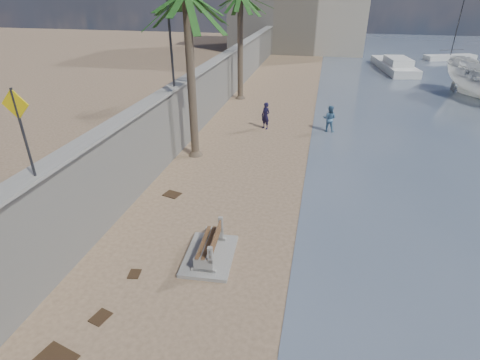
{
  "coord_description": "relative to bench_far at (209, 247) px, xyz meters",
  "views": [
    {
      "loc": [
        2.43,
        -6.17,
        8.2
      ],
      "look_at": [
        -0.5,
        7.0,
        1.2
      ],
      "focal_mm": 28.0,
      "sensor_mm": 36.0,
      "label": 1
    }
  ],
  "objects": [
    {
      "name": "debris_b",
      "position": [
        -2.21,
        -3.18,
        -0.41
      ],
      "size": [
        0.56,
        0.63,
        0.03
      ],
      "primitive_type": "cube",
      "rotation": [
        0.0,
        0.0,
        4.45
      ],
      "color": "#382616",
      "rests_on": "ground_plane"
    },
    {
      "name": "debris_a",
      "position": [
        -2.6,
        -4.65,
        -0.41
      ],
      "size": [
        1.14,
        1.0,
        0.03
      ],
      "primitive_type": "cube",
      "rotation": [
        0.0,
        0.0,
        6.03
      ],
      "color": "#382616",
      "rests_on": "ground_plane"
    },
    {
      "name": "person_b",
      "position": [
        3.77,
        13.6,
        0.49
      ],
      "size": [
        0.99,
        0.82,
        1.85
      ],
      "primitive_type": "imported",
      "rotation": [
        0.0,
        0.0,
        2.98
      ],
      "color": "teal",
      "rests_on": "ground_plane"
    },
    {
      "name": "ground_plane",
      "position": [
        0.77,
        -3.46,
        -0.43
      ],
      "size": [
        140.0,
        140.0,
        0.0
      ],
      "primitive_type": "plane",
      "color": "#8E7157"
    },
    {
      "name": "person_a",
      "position": [
        -0.21,
        13.25,
        0.55
      ],
      "size": [
        0.85,
        0.79,
        1.96
      ],
      "primitive_type": "imported",
      "rotation": [
        0.0,
        0.0,
        -0.58
      ],
      "color": "#161232",
      "rests_on": "ground_plane"
    },
    {
      "name": "debris_c",
      "position": [
        -2.87,
        3.77,
        -0.41
      ],
      "size": [
        0.82,
        0.72,
        0.03
      ],
      "primitive_type": "cube",
      "rotation": [
        0.0,
        0.0,
        2.88
      ],
      "color": "#382616",
      "rests_on": "ground_plane"
    },
    {
      "name": "sailboat_west",
      "position": [
        18.32,
        43.5,
        -0.09
      ],
      "size": [
        6.52,
        3.79,
        9.96
      ],
      "color": "silver",
      "rests_on": "bay_water"
    },
    {
      "name": "wall_cap",
      "position": [
        -4.43,
        16.54,
        3.12
      ],
      "size": [
        0.8,
        70.0,
        0.12
      ],
      "primitive_type": "cube",
      "color": "gray",
      "rests_on": "seawall"
    },
    {
      "name": "seawall",
      "position": [
        -4.43,
        16.54,
        1.32
      ],
      "size": [
        0.45,
        70.0,
        3.5
      ],
      "primitive_type": "cube",
      "color": "gray",
      "rests_on": "ground_plane"
    },
    {
      "name": "yacht_far",
      "position": [
        10.54,
        35.28,
        -0.08
      ],
      "size": [
        4.08,
        10.0,
        1.5
      ],
      "primitive_type": null,
      "rotation": [
        0.0,
        0.0,
        1.71
      ],
      "color": "silver",
      "rests_on": "bay_water"
    },
    {
      "name": "pedestrian_sign",
      "position": [
        -4.23,
        -1.96,
        4.73
      ],
      "size": [
        0.78,
        0.07,
        2.4
      ],
      "color": "#2D2D33",
      "rests_on": "wall_cap"
    },
    {
      "name": "streetlight",
      "position": [
        -4.33,
        8.54,
        6.22
      ],
      "size": [
        0.28,
        0.28,
        5.12
      ],
      "color": "#2D2D33",
      "rests_on": "wall_cap"
    },
    {
      "name": "debris_d",
      "position": [
        -2.11,
        -1.35,
        -0.41
      ],
      "size": [
        0.42,
        0.5,
        0.03
      ],
      "primitive_type": "cube",
      "rotation": [
        0.0,
        0.0,
        1.73
      ],
      "color": "#382616",
      "rests_on": "ground_plane"
    },
    {
      "name": "bench_far",
      "position": [
        0.0,
        0.0,
        0.0
      ],
      "size": [
        1.77,
        2.46,
        0.98
      ],
      "color": "gray",
      "rests_on": "ground_plane"
    }
  ]
}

